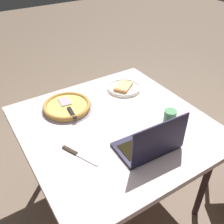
% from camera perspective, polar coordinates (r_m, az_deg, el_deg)
% --- Properties ---
extents(ground_plane, '(12.00, 12.00, 0.00)m').
position_cam_1_polar(ground_plane, '(2.17, 0.52, -18.30)').
color(ground_plane, '#735E4D').
extents(dining_table, '(1.12, 1.11, 0.75)m').
position_cam_1_polar(dining_table, '(1.65, 0.65, -4.17)').
color(dining_table, beige).
rests_on(dining_table, ground_plane).
extents(laptop, '(0.23, 0.35, 0.24)m').
position_cam_1_polar(laptop, '(1.41, 8.50, -6.90)').
color(laptop, black).
rests_on(laptop, dining_table).
extents(pizza_plate, '(0.26, 0.26, 0.04)m').
position_cam_1_polar(pizza_plate, '(1.95, 2.61, 5.39)').
color(pizza_plate, white).
rests_on(pizza_plate, dining_table).
extents(pizza_tray, '(0.34, 0.34, 0.04)m').
position_cam_1_polar(pizza_tray, '(1.75, -9.93, 1.25)').
color(pizza_tray, '#A091A8').
rests_on(pizza_tray, dining_table).
extents(table_knife, '(0.23, 0.11, 0.01)m').
position_cam_1_polar(table_knife, '(1.43, -7.93, -9.13)').
color(table_knife, silver).
rests_on(table_knife, dining_table).
extents(drink_cup, '(0.08, 0.08, 0.09)m').
position_cam_1_polar(drink_cup, '(1.64, 12.70, -0.96)').
color(drink_cup, '#4F945F').
rests_on(drink_cup, dining_table).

